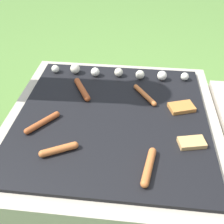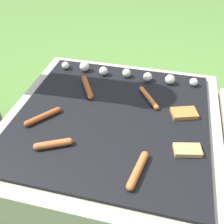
{
  "view_description": "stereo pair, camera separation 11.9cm",
  "coord_description": "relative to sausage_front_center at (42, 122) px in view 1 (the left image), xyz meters",
  "views": [
    {
      "loc": [
        0.1,
        -0.91,
        1.2
      ],
      "look_at": [
        0.0,
        0.0,
        0.43
      ],
      "focal_mm": 42.0,
      "sensor_mm": 36.0,
      "label": 1
    },
    {
      "loc": [
        0.22,
        -0.89,
        1.2
      ],
      "look_at": [
        0.0,
        0.0,
        0.43
      ],
      "focal_mm": 42.0,
      "sensor_mm": 36.0,
      "label": 2
    }
  ],
  "objects": [
    {
      "name": "mushroom_row",
      "position": [
        0.29,
        0.43,
        0.01
      ],
      "size": [
        0.76,
        0.07,
        0.05
      ],
      "color": "silver",
      "rests_on": "grill"
    },
    {
      "name": "bread_slice_right",
      "position": [
        0.62,
        0.18,
        -0.0
      ],
      "size": [
        0.13,
        0.11,
        0.02
      ],
      "color": "#B27033",
      "rests_on": "grill"
    },
    {
      "name": "sausage_back_left",
      "position": [
        0.11,
        -0.15,
        0.0
      ],
      "size": [
        0.14,
        0.09,
        0.03
      ],
      "color": "#B7602D",
      "rests_on": "grill"
    },
    {
      "name": "sausage_front_center",
      "position": [
        0.0,
        0.0,
        0.0
      ],
      "size": [
        0.12,
        0.15,
        0.03
      ],
      "color": "#A34C23",
      "rests_on": "grill"
    },
    {
      "name": "sausage_mid_right",
      "position": [
        0.12,
        0.27,
        0.0
      ],
      "size": [
        0.11,
        0.18,
        0.03
      ],
      "color": "#93421E",
      "rests_on": "grill"
    },
    {
      "name": "sausage_front_left",
      "position": [
        0.47,
        -0.19,
        0.0
      ],
      "size": [
        0.06,
        0.18,
        0.03
      ],
      "color": "#B7602D",
      "rests_on": "grill"
    },
    {
      "name": "ground_plane",
      "position": [
        0.3,
        0.1,
        -0.43
      ],
      "size": [
        14.0,
        14.0,
        0.0
      ],
      "primitive_type": "plane",
      "color": "#567F38"
    },
    {
      "name": "sausage_front_right",
      "position": [
        0.45,
        0.26,
        -0.0
      ],
      "size": [
        0.12,
        0.16,
        0.02
      ],
      "color": "#B7602D",
      "rests_on": "grill"
    },
    {
      "name": "bread_slice_left",
      "position": [
        0.64,
        -0.05,
        -0.0
      ],
      "size": [
        0.12,
        0.08,
        0.02
      ],
      "color": "tan",
      "rests_on": "grill"
    },
    {
      "name": "grill",
      "position": [
        0.3,
        0.1,
        -0.22
      ],
      "size": [
        0.98,
        0.98,
        0.41
      ],
      "color": "#A89E8C",
      "rests_on": "ground_plane"
    }
  ]
}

